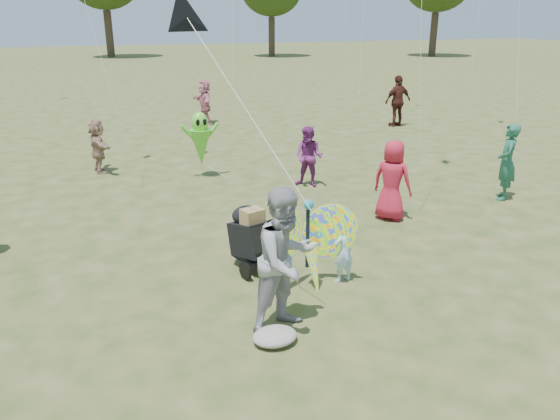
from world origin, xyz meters
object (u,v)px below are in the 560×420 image
object	(u,v)px
crowd_f	(507,162)
jogging_stroller	(251,234)
crowd_e	(309,157)
crowd_j	(205,102)
crowd_d	(98,146)
crowd_a	(392,180)
adult_man	(286,261)
child_girl	(344,252)
alien_kite	(201,141)
crowd_h	(398,101)
butterfly_kite	(310,245)

from	to	relation	value
crowd_f	jogging_stroller	bearing A→B (deg)	-37.91
crowd_e	crowd_f	distance (m)	4.63
crowd_j	jogging_stroller	size ratio (longest dim) A/B	1.52
crowd_d	crowd_j	distance (m)	7.63
crowd_a	jogging_stroller	world-z (taller)	crowd_a
adult_man	child_girl	bearing A→B (deg)	12.86
alien_kite	jogging_stroller	bearing A→B (deg)	-95.58
adult_man	crowd_f	xyz separation A→B (m)	(6.87, 3.35, -0.12)
child_girl	crowd_f	distance (m)	5.99
child_girl	crowd_e	xyz separation A→B (m)	(1.65, 4.99, 0.25)
jogging_stroller	alien_kite	world-z (taller)	alien_kite
crowd_j	adult_man	bearing A→B (deg)	-14.83
crowd_h	crowd_a	bearing A→B (deg)	51.77
crowd_j	butterfly_kite	world-z (taller)	crowd_j
crowd_e	jogging_stroller	bearing A→B (deg)	-81.65
crowd_e	crowd_j	world-z (taller)	crowd_j
crowd_f	butterfly_kite	xyz separation A→B (m)	(-6.07, -2.38, -0.17)
crowd_a	crowd_e	distance (m)	2.85
crowd_f	crowd_h	world-z (taller)	crowd_h
butterfly_kite	crowd_f	bearing A→B (deg)	21.38
adult_man	crowd_h	xyz separation A→B (m)	(9.53, 11.97, -0.04)
crowd_d	jogging_stroller	bearing A→B (deg)	-171.25
adult_man	crowd_a	world-z (taller)	adult_man
crowd_a	crowd_d	xyz separation A→B (m)	(-5.43, 6.08, -0.11)
child_girl	crowd_a	bearing A→B (deg)	-146.61
crowd_h	crowd_j	bearing A→B (deg)	-31.57
crowd_f	crowd_j	distance (m)	12.74
child_girl	jogging_stroller	xyz separation A→B (m)	(-1.22, 1.02, 0.10)
jogging_stroller	alien_kite	size ratio (longest dim) A/B	0.64
crowd_d	crowd_e	xyz separation A→B (m)	(4.79, -3.31, 0.03)
crowd_a	crowd_e	bearing A→B (deg)	-22.93
crowd_d	crowd_j	xyz separation A→B (m)	(4.52, 6.15, 0.12)
crowd_j	alien_kite	world-z (taller)	alien_kite
crowd_e	crowd_f	xyz separation A→B (m)	(3.83, -2.59, 0.13)
alien_kite	child_girl	bearing A→B (deg)	-84.53
crowd_j	alien_kite	distance (m)	7.92
adult_man	alien_kite	bearing A→B (deg)	62.85
crowd_d	adult_man	bearing A→B (deg)	-175.36
adult_man	crowd_e	size ratio (longest dim) A/B	1.33
crowd_a	crowd_d	world-z (taller)	crowd_a
crowd_j	butterfly_kite	xyz separation A→B (m)	(-1.96, -14.43, -0.14)
crowd_d	crowd_f	xyz separation A→B (m)	(8.63, -5.90, 0.16)
crowd_j	jogging_stroller	world-z (taller)	crowd_j
alien_kite	crowd_d	bearing A→B (deg)	148.97
child_girl	crowd_f	world-z (taller)	crowd_f
crowd_h	adult_man	bearing A→B (deg)	46.87
child_girl	crowd_h	bearing A→B (deg)	-137.14
adult_man	alien_kite	size ratio (longest dim) A/B	1.16
crowd_d	butterfly_kite	size ratio (longest dim) A/B	0.84
crowd_h	jogging_stroller	size ratio (longest dim) A/B	1.75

